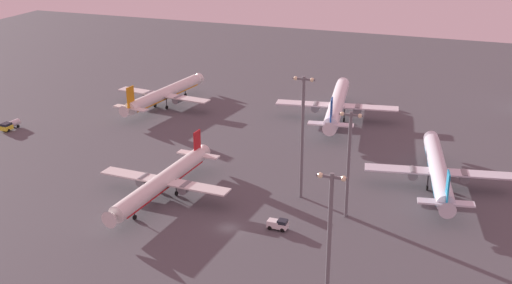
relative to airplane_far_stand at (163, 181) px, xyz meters
The scene contains 10 objects.
ground_plane 21.27m from the airplane_far_stand, 23.24° to the right, with size 416.00×416.00×0.00m, color #4C4C51.
airplane_far_stand is the anchor object (origin of this frame).
airplane_mid_apron 62.62m from the airplane_far_stand, 25.49° to the left, with size 33.51×42.82×11.04m.
airplane_terminal_side 67.90m from the airplane_far_stand, 117.74° to the left, with size 32.78×42.01×10.77m.
airplane_near_gate 70.75m from the airplane_far_stand, 71.20° to the left, with size 36.51×46.72×12.01m.
fuel_truck 67.65m from the airplane_far_stand, 158.36° to the left, with size 2.75×6.43×2.35m.
cargo_loader 29.36m from the airplane_far_stand, 10.48° to the right, with size 4.16×2.04×2.25m.
apron_light_west 41.64m from the airplane_far_stand, ahead, with size 4.80×0.90×23.11m.
apron_light_east 54.50m from the airplane_far_stand, 32.86° to the right, with size 4.80×0.90×24.38m.
apron_light_central 32.83m from the airplane_far_stand, 20.79° to the left, with size 4.80×0.90×27.81m.
Camera 1 is at (46.77, -109.60, 63.47)m, focal length 46.29 mm.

